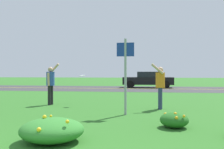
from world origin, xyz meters
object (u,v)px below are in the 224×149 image
(person_thrower_blue_shirt, at_px, (51,82))
(frisbee_white, at_px, (83,76))
(person_catcher_orange_shirt, at_px, (160,84))
(sign_post_near_path, at_px, (125,69))
(car_black_center_left, at_px, (148,80))

(person_thrower_blue_shirt, distance_m, frisbee_white, 1.41)
(person_thrower_blue_shirt, xyz_separation_m, person_catcher_orange_shirt, (4.53, -0.61, -0.02))
(person_catcher_orange_shirt, bearing_deg, frisbee_white, 168.84)
(person_thrower_blue_shirt, bearing_deg, sign_post_near_path, -31.93)
(person_catcher_orange_shirt, bearing_deg, sign_post_near_path, -127.96)
(person_catcher_orange_shirt, height_order, car_black_center_left, person_catcher_orange_shirt)
(person_catcher_orange_shirt, bearing_deg, person_thrower_blue_shirt, 172.28)
(frisbee_white, distance_m, car_black_center_left, 13.55)
(person_thrower_blue_shirt, height_order, frisbee_white, person_thrower_blue_shirt)
(person_thrower_blue_shirt, bearing_deg, car_black_center_left, 73.16)
(sign_post_near_path, relative_size, car_black_center_left, 0.54)
(sign_post_near_path, height_order, person_catcher_orange_shirt, sign_post_near_path)
(person_catcher_orange_shirt, bearing_deg, car_black_center_left, 92.08)
(person_catcher_orange_shirt, xyz_separation_m, frisbee_white, (-3.14, 0.62, 0.29))
(sign_post_near_path, bearing_deg, car_black_center_left, 87.56)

